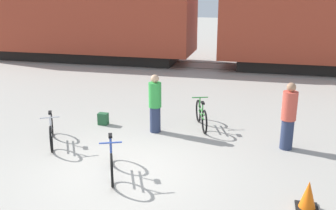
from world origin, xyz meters
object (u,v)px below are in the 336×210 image
freight_train (207,7)px  person_in_green (155,104)px  bicycle_blue (111,158)px  traffic_cone (308,196)px  backpack (103,119)px  bicycle_green (201,115)px  person_in_red (289,116)px  bicycle_silver (51,131)px

freight_train → person_in_green: (-0.01, -9.32, -2.03)m
bicycle_blue → traffic_cone: bicycle_blue is taller
bicycle_blue → backpack: bearing=115.9°
bicycle_green → backpack: 2.83m
freight_train → bicycle_blue: (-0.24, -11.98, -2.46)m
person_in_green → backpack: 1.75m
person_in_red → traffic_cone: size_ratio=3.05×
traffic_cone → freight_train: bearing=106.6°
bicycle_silver → person_in_red: 5.90m
bicycle_silver → traffic_cone: bearing=-15.2°
backpack → bicycle_blue: bearing=-64.1°
bicycle_silver → bicycle_blue: (2.10, -1.23, 0.02)m
bicycle_silver → backpack: size_ratio=4.56×
freight_train → person_in_green: 9.54m
bicycle_silver → backpack: 1.79m
bicycle_blue → traffic_cone: (3.94, -0.42, -0.11)m
bicycle_green → person_in_green: (-1.17, -0.65, 0.45)m
bicycle_blue → bicycle_green: 3.59m
bicycle_green → person_in_green: person_in_green is taller
freight_train → backpack: 9.64m
bicycle_green → person_in_green: 1.41m
person_in_red → bicycle_green: bearing=-120.0°
bicycle_silver → traffic_cone: size_ratio=2.82×
bicycle_blue → person_in_green: bearing=85.1°
freight_train → person_in_red: freight_train is taller
bicycle_blue → traffic_cone: 3.96m
bicycle_blue → traffic_cone: size_ratio=2.96×
freight_train → person_in_red: bearing=-70.5°
bicycle_green → backpack: bicycle_green is taller
bicycle_blue → freight_train: bearing=88.8°
bicycle_blue → person_in_green: person_in_green is taller
freight_train → bicycle_blue: 12.23m
bicycle_blue → person_in_green: (0.23, 2.66, 0.43)m
bicycle_blue → bicycle_green: (1.40, 3.30, -0.02)m
bicycle_blue → bicycle_green: bicycle_blue is taller
person_in_red → person_in_green: person_in_red is taller
freight_train → backpack: size_ratio=69.84×
freight_train → traffic_cone: 13.19m
freight_train → bicycle_blue: freight_train is taller
freight_train → person_in_red: size_ratio=14.14×
bicycle_green → bicycle_silver: bearing=-149.3°
bicycle_silver → bicycle_green: bicycle_green is taller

